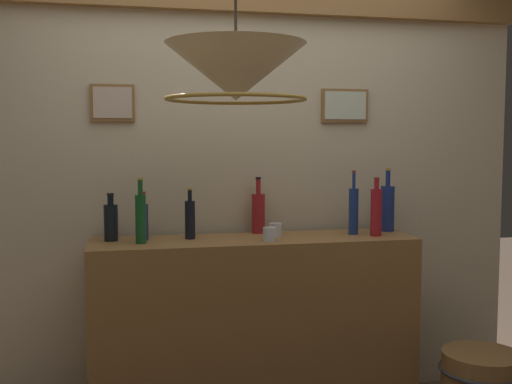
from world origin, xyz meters
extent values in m
cube|color=beige|center=(0.00, 1.10, 1.33)|extent=(3.27, 0.08, 2.65)
cube|color=olive|center=(0.00, 1.04, 2.26)|extent=(3.27, 0.10, 0.14)
cube|color=olive|center=(-0.72, 1.05, 1.70)|extent=(0.23, 0.03, 0.19)
cube|color=#C8AF97|center=(-0.72, 1.03, 1.70)|extent=(0.20, 0.01, 0.16)
cube|color=olive|center=(0.59, 1.05, 1.70)|extent=(0.28, 0.03, 0.19)
cube|color=beige|center=(0.59, 1.03, 1.70)|extent=(0.25, 0.01, 0.16)
cube|color=olive|center=(0.00, 0.80, 0.49)|extent=(1.71, 0.43, 0.98)
cylinder|color=maroon|center=(0.06, 0.98, 1.09)|extent=(0.07, 0.07, 0.22)
cylinder|color=maroon|center=(0.06, 0.98, 1.24)|extent=(0.03, 0.03, 0.08)
cylinder|color=black|center=(0.06, 0.98, 1.29)|extent=(0.03, 0.03, 0.01)
cylinder|color=black|center=(-0.74, 0.88, 1.07)|extent=(0.07, 0.07, 0.19)
cylinder|color=black|center=(-0.74, 0.88, 1.19)|extent=(0.03, 0.03, 0.05)
cylinder|color=black|center=(-0.74, 0.88, 1.22)|extent=(0.04, 0.04, 0.01)
cylinder|color=#A71C25|center=(0.66, 0.75, 1.11)|extent=(0.06, 0.06, 0.25)
cylinder|color=#A71C25|center=(0.66, 0.75, 1.26)|extent=(0.03, 0.03, 0.05)
cylinder|color=maroon|center=(0.66, 0.75, 1.29)|extent=(0.03, 0.03, 0.01)
cylinder|color=#185426|center=(-0.59, 0.77, 1.10)|extent=(0.05, 0.05, 0.25)
cylinder|color=#185426|center=(-0.59, 0.77, 1.26)|extent=(0.02, 0.02, 0.08)
cylinder|color=#B7932D|center=(-0.59, 0.77, 1.31)|extent=(0.03, 0.03, 0.01)
cylinder|color=navy|center=(0.80, 0.90, 1.11)|extent=(0.08, 0.08, 0.26)
cylinder|color=navy|center=(0.80, 0.90, 1.28)|extent=(0.03, 0.03, 0.09)
cylinder|color=#B7932D|center=(0.80, 0.90, 1.33)|extent=(0.03, 0.03, 0.01)
cylinder|color=black|center=(-0.33, 0.86, 1.08)|extent=(0.05, 0.05, 0.20)
cylinder|color=black|center=(-0.33, 0.86, 1.21)|extent=(0.02, 0.02, 0.06)
cylinder|color=#B7932D|center=(-0.33, 0.86, 1.24)|extent=(0.03, 0.03, 0.01)
cylinder|color=navy|center=(0.56, 0.82, 1.11)|extent=(0.05, 0.05, 0.25)
cylinder|color=navy|center=(0.56, 0.82, 1.28)|extent=(0.02, 0.02, 0.09)
cylinder|color=maroon|center=(0.56, 0.82, 1.33)|extent=(0.02, 0.02, 0.01)
cylinder|color=navy|center=(-0.57, 0.86, 1.08)|extent=(0.05, 0.05, 0.19)
cylinder|color=navy|center=(-0.57, 0.86, 1.20)|extent=(0.02, 0.02, 0.05)
cylinder|color=maroon|center=(-0.57, 0.86, 1.23)|extent=(0.03, 0.03, 0.01)
cylinder|color=silver|center=(0.13, 0.84, 1.02)|extent=(0.07, 0.07, 0.07)
cylinder|color=silver|center=(0.06, 0.70, 1.02)|extent=(0.07, 0.07, 0.07)
cone|color=beige|center=(-0.21, 0.16, 1.78)|extent=(0.58, 0.58, 0.23)
cylinder|color=black|center=(-0.21, 0.16, 2.06)|extent=(0.01, 0.01, 0.34)
torus|color=#AD8433|center=(-0.21, 0.16, 1.67)|extent=(0.59, 0.59, 0.02)
torus|color=#333338|center=(1.11, 0.41, 0.32)|extent=(0.43, 0.43, 0.02)
camera|label=1|loc=(-0.68, -2.36, 1.50)|focal=43.41mm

